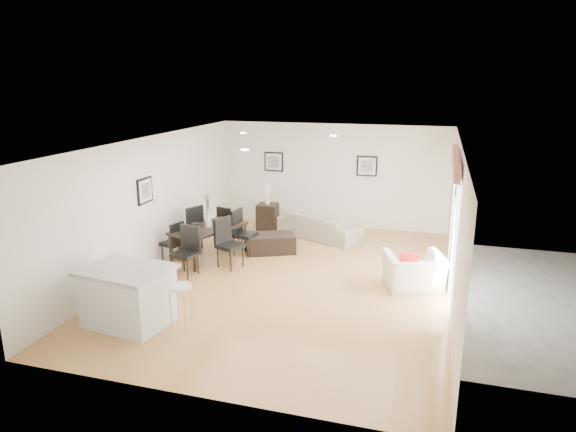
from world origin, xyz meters
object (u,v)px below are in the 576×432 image
(dining_chair_wfar, at_px, (192,225))
(dining_chair_head, at_px, (187,248))
(dining_chair_foot, at_px, (227,223))
(kitchen_island, at_px, (128,296))
(bar_stool, at_px, (180,292))
(sofa, at_px, (319,225))
(side_table, at_px, (268,216))
(dining_table, at_px, (209,230))
(armchair, at_px, (414,272))
(dining_chair_efar, at_px, (241,229))
(coffee_table, at_px, (272,243))
(dining_chair_wnear, at_px, (174,240))
(dining_chair_enear, at_px, (227,240))

(dining_chair_wfar, relative_size, dining_chair_head, 1.04)
(dining_chair_wfar, height_order, dining_chair_foot, dining_chair_wfar)
(kitchen_island, distance_m, bar_stool, 0.95)
(bar_stool, bearing_deg, dining_chair_wfar, 113.96)
(sofa, bearing_deg, side_table, 10.95)
(dining_chair_head, height_order, side_table, dining_chair_head)
(dining_chair_foot, bearing_deg, dining_chair_wfar, 65.18)
(sofa, relative_size, dining_table, 1.12)
(armchair, distance_m, dining_chair_efar, 3.94)
(dining_chair_wfar, xyz_separation_m, dining_chair_head, (0.61, -1.42, -0.02))
(dining_table, distance_m, dining_chair_foot, 1.05)
(side_table, relative_size, bar_stool, 0.88)
(coffee_table, bearing_deg, dining_chair_wfar, 166.93)
(dining_table, bearing_deg, dining_chair_head, -69.04)
(sofa, height_order, dining_chair_wnear, dining_chair_wnear)
(armchair, bearing_deg, side_table, -56.35)
(dining_chair_wnear, distance_m, bar_stool, 3.23)
(dining_chair_wfar, bearing_deg, sofa, 148.04)
(armchair, height_order, dining_chair_wnear, dining_chair_wnear)
(dining_chair_efar, bearing_deg, dining_chair_wfar, 100.57)
(dining_table, xyz_separation_m, dining_chair_wnear, (-0.60, -0.44, -0.14))
(dining_table, bearing_deg, sofa, 66.95)
(dining_chair_head, distance_m, coffee_table, 2.16)
(dining_chair_enear, xyz_separation_m, dining_chair_head, (-0.57, -0.65, -0.02))
(sofa, xyz_separation_m, coffee_table, (-0.78, -1.38, -0.10))
(dining_chair_enear, bearing_deg, dining_table, 78.02)
(dining_chair_efar, xyz_separation_m, bar_stool, (0.43, -3.66, 0.09))
(side_table, xyz_separation_m, kitchen_island, (-0.45, -5.68, 0.14))
(dining_chair_head, bearing_deg, kitchen_island, -78.54)
(sofa, xyz_separation_m, dining_table, (-1.99, -2.12, 0.33))
(dining_chair_foot, bearing_deg, dining_chair_head, 106.83)
(sofa, bearing_deg, dining_chair_foot, 51.88)
(kitchen_island, bearing_deg, armchair, 39.53)
(sofa, relative_size, armchair, 2.00)
(coffee_table, bearing_deg, bar_stool, -116.80)
(dining_table, distance_m, kitchen_island, 3.24)
(dining_chair_wnear, distance_m, coffee_table, 2.17)
(dining_chair_enear, xyz_separation_m, dining_chair_foot, (-0.61, 1.43, -0.08))
(dining_chair_wnear, height_order, side_table, dining_chair_wnear)
(sofa, relative_size, dining_chair_wnear, 2.37)
(dining_chair_wnear, bearing_deg, side_table, 175.30)
(armchair, bearing_deg, bar_stool, 19.87)
(dining_chair_wfar, bearing_deg, kitchen_island, 34.70)
(armchair, xyz_separation_m, dining_chair_foot, (-4.42, 1.56, 0.17))
(kitchen_island, bearing_deg, dining_chair_enear, 87.21)
(dining_chair_efar, bearing_deg, dining_chair_wnear, 134.60)
(dining_chair_wnear, relative_size, dining_chair_foot, 0.98)
(dining_table, bearing_deg, coffee_table, 51.43)
(dining_chair_enear, distance_m, dining_chair_efar, 0.82)
(armchair, xyz_separation_m, dining_table, (-4.40, 0.51, 0.29))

